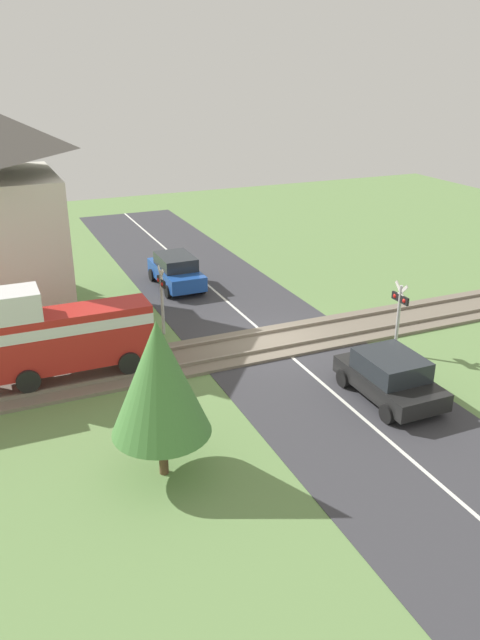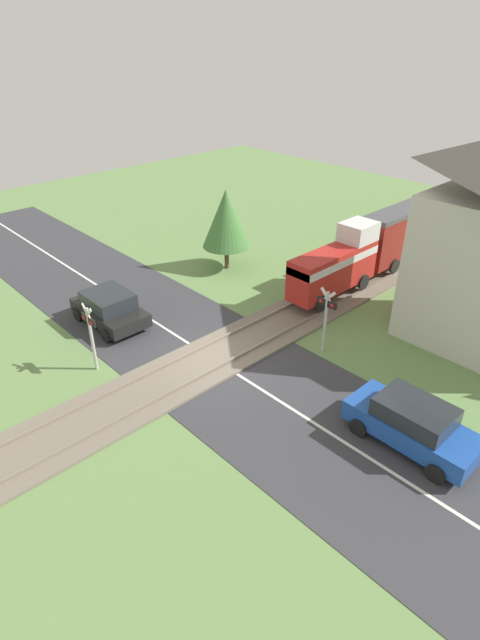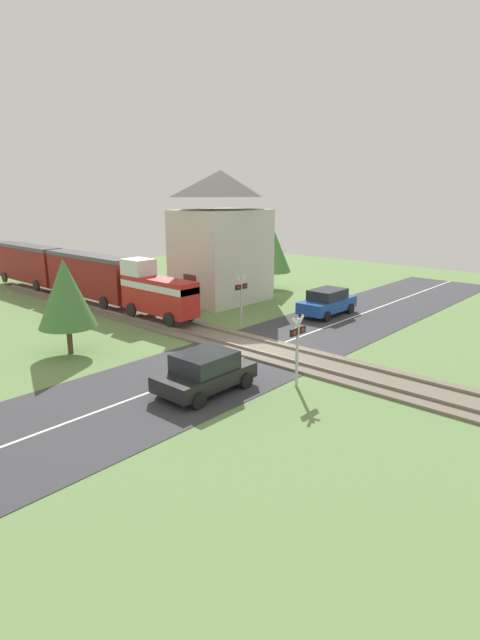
% 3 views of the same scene
% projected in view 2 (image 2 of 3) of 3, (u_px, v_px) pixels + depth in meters
% --- Properties ---
extents(ground_plane, '(60.00, 60.00, 0.00)m').
position_uv_depth(ground_plane, '(213.00, 359.00, 19.58)').
color(ground_plane, '#66894C').
extents(road_surface, '(48.00, 6.40, 0.02)m').
position_uv_depth(road_surface, '(213.00, 359.00, 19.57)').
color(road_surface, '#38383D').
rests_on(road_surface, ground_plane).
extents(track_bed, '(2.80, 48.00, 0.24)m').
position_uv_depth(track_bed, '(213.00, 358.00, 19.54)').
color(track_bed, '#756B5B').
rests_on(track_bed, ground_plane).
extents(train, '(1.58, 21.74, 3.18)m').
position_uv_depth(train, '(426.00, 221.00, 28.07)').
color(train, red).
rests_on(train, track_bed).
extents(car_near_crossing, '(3.74, 2.03, 1.49)m').
position_uv_depth(car_near_crossing, '(109.00, 308.00, 21.59)').
color(car_near_crossing, black).
rests_on(car_near_crossing, ground_plane).
extents(car_far_side, '(4.03, 1.86, 1.56)m').
position_uv_depth(car_far_side, '(412.00, 423.00, 15.19)').
color(car_far_side, '#1E4CA8').
rests_on(car_far_side, ground_plane).
extents(crossing_signal_west_approach, '(0.90, 0.18, 2.75)m').
position_uv_depth(crossing_signal_west_approach, '(90.00, 329.00, 18.13)').
color(crossing_signal_west_approach, '#B7B7B7').
rests_on(crossing_signal_west_approach, ground_plane).
extents(crossing_signal_east_approach, '(0.90, 0.18, 2.75)m').
position_uv_depth(crossing_signal_east_approach, '(326.00, 312.00, 19.24)').
color(crossing_signal_east_approach, '#B7B7B7').
rests_on(crossing_signal_east_approach, ground_plane).
extents(pedestrian_by_station, '(0.40, 0.40, 1.63)m').
position_uv_depth(pedestrian_by_station, '(402.00, 295.00, 22.74)').
color(pedestrian_by_station, '#7F3D84').
rests_on(pedestrian_by_station, ground_plane).
extents(tree_roadside_hedge, '(2.53, 2.53, 4.30)m').
position_uv_depth(tree_roadside_hedge, '(226.00, 218.00, 25.76)').
color(tree_roadside_hedge, brown).
rests_on(tree_roadside_hedge, ground_plane).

